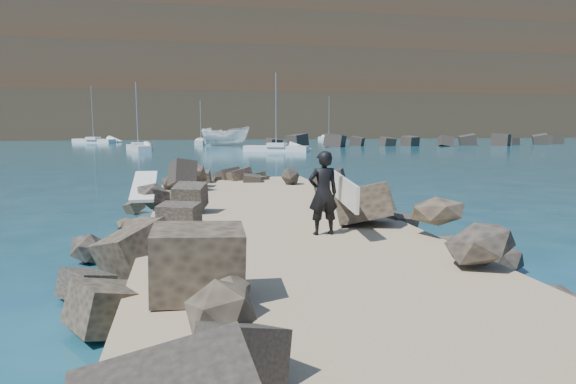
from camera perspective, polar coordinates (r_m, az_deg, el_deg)
name	(u,v)px	position (r m, az deg, el deg)	size (l,w,h in m)	color
ground	(280,250)	(12.05, -0.95, -6.48)	(800.00, 800.00, 0.00)	#0F384C
jetty	(298,260)	(10.07, 1.14, -7.51)	(6.00, 26.00, 0.60)	#8C7759
riprap_left	(146,251)	(10.31, -15.52, -6.29)	(2.60, 22.00, 1.00)	black
riprap_right	(425,238)	(11.44, 14.95, -4.91)	(2.60, 22.00, 1.00)	black
breakwater_secondary	(452,141)	(76.19, 17.80, 5.40)	(52.00, 4.00, 1.20)	black
headland	(220,84)	(172.42, -7.54, 11.78)	(360.00, 140.00, 32.00)	#2D4919
surfboard_resting	(144,190)	(15.38, -15.68, 0.24)	(0.65, 2.60, 0.09)	silver
boat_imported	(225,136)	(72.86, -6.97, 6.18)	(2.57, 6.83, 2.64)	white
surfer_with_board	(326,193)	(10.79, 4.25, -0.07)	(0.88, 2.20, 1.77)	black
radome	(539,11)	(205.85, 26.13, 17.63)	(10.62, 10.62, 16.82)	white
sailboat_c	(276,149)	(55.61, -1.32, 4.85)	(6.99, 4.67, 8.54)	silver
sailboat_f	(338,137)	(112.64, 5.59, 6.15)	(4.15, 5.60, 7.13)	silver
sailboat_b	(201,142)	(77.64, -9.63, 5.49)	(2.07, 5.43, 6.59)	silver
sailboat_e	(94,141)	(88.16, -20.79, 5.34)	(7.25, 5.83, 9.21)	silver
sailboat_a	(138,148)	(59.56, -16.31, 4.73)	(3.18, 6.45, 7.70)	silver
sailboat_d	(329,139)	(95.24, 4.57, 5.92)	(2.42, 6.91, 8.20)	silver
headland_buildings	(243,24)	(167.68, -5.01, 18.14)	(137.50, 30.50, 5.00)	white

